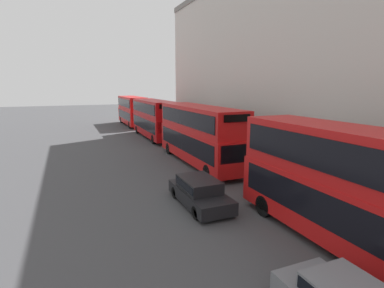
{
  "coord_description": "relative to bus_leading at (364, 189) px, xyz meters",
  "views": [
    {
      "loc": [
        -7.8,
        0.16,
        6.07
      ],
      "look_at": [
        0.48,
        19.85,
        1.88
      ],
      "focal_mm": 28.0,
      "sensor_mm": 36.0,
      "label": 1
    }
  ],
  "objects": [
    {
      "name": "bus_leading",
      "position": [
        0.0,
        0.0,
        0.0
      ],
      "size": [
        2.59,
        11.29,
        4.58
      ],
      "color": "red",
      "rests_on": "ground"
    },
    {
      "name": "car_hatchback",
      "position": [
        -3.4,
        6.45,
        -1.77
      ],
      "size": [
        1.86,
        4.51,
        1.41
      ],
      "color": "black",
      "rests_on": "ground"
    },
    {
      "name": "bus_second_in_queue",
      "position": [
        0.0,
        14.11,
        -0.03
      ],
      "size": [
        2.59,
        11.24,
        4.51
      ],
      "color": "red",
      "rests_on": "ground"
    },
    {
      "name": "bus_third_in_queue",
      "position": [
        0.0,
        27.06,
        -0.1
      ],
      "size": [
        2.59,
        10.9,
        4.39
      ],
      "color": "#B20C0F",
      "rests_on": "ground"
    },
    {
      "name": "bus_trailing",
      "position": [
        0.0,
        39.27,
        -0.11
      ],
      "size": [
        2.59,
        10.17,
        4.37
      ],
      "color": "red",
      "rests_on": "ground"
    }
  ]
}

